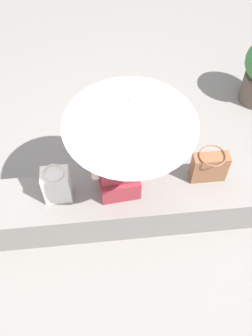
# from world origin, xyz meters

# --- Properties ---
(ground_plane) EXTENTS (14.00, 14.00, 0.00)m
(ground_plane) POSITION_xyz_m (0.00, 0.00, 0.00)
(ground_plane) COLOR gray
(stone_bench) EXTENTS (2.54, 0.51, 0.43)m
(stone_bench) POSITION_xyz_m (0.00, 0.00, 0.22)
(stone_bench) COLOR gray
(stone_bench) RESTS_ON ground
(person_seated) EXTENTS (0.49, 0.31, 0.90)m
(person_seated) POSITION_xyz_m (-0.12, 0.05, 0.82)
(person_seated) COLOR #992D38
(person_seated) RESTS_ON stone_bench
(parasol) EXTENTS (0.99, 0.99, 1.14)m
(parasol) POSITION_xyz_m (-0.03, 0.03, 1.43)
(parasol) COLOR #B7B7BC
(parasol) RESTS_ON stone_bench
(handbag_black) EXTENTS (0.23, 0.17, 0.37)m
(handbag_black) POSITION_xyz_m (-0.65, 0.03, 0.61)
(handbag_black) COLOR silver
(handbag_black) RESTS_ON stone_bench
(tote_bag_canvas) EXTENTS (0.32, 0.23, 0.34)m
(tote_bag_canvas) POSITION_xyz_m (0.69, 0.09, 0.60)
(tote_bag_canvas) COLOR brown
(tote_bag_canvas) RESTS_ON stone_bench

